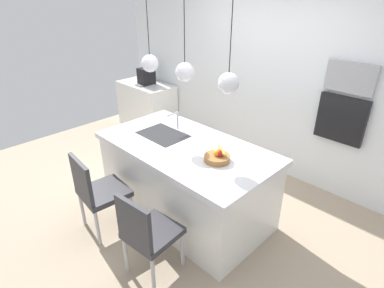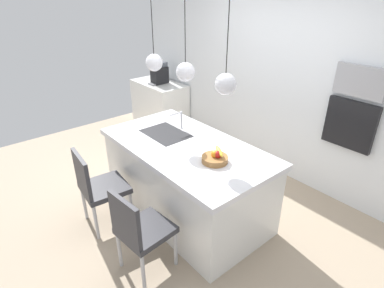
% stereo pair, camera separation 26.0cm
% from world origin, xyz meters
% --- Properties ---
extents(floor, '(6.60, 6.60, 0.00)m').
position_xyz_m(floor, '(0.00, 0.00, 0.00)').
color(floor, tan).
rests_on(floor, ground).
extents(back_wall, '(6.00, 0.10, 2.60)m').
position_xyz_m(back_wall, '(0.00, 1.65, 1.30)').
color(back_wall, white).
rests_on(back_wall, ground).
extents(kitchen_island, '(1.99, 1.08, 0.89)m').
position_xyz_m(kitchen_island, '(0.00, 0.00, 0.45)').
color(kitchen_island, white).
rests_on(kitchen_island, ground).
extents(sink_basin, '(0.56, 0.40, 0.02)m').
position_xyz_m(sink_basin, '(-0.38, 0.00, 0.89)').
color(sink_basin, '#2D2D30').
rests_on(sink_basin, kitchen_island).
extents(faucet, '(0.02, 0.17, 0.22)m').
position_xyz_m(faucet, '(-0.38, 0.21, 1.04)').
color(faucet, silver).
rests_on(faucet, kitchen_island).
extents(fruit_bowl, '(0.26, 0.26, 0.15)m').
position_xyz_m(fruit_bowl, '(0.47, -0.01, 0.94)').
color(fruit_bowl, '#9E6B38').
rests_on(fruit_bowl, kitchen_island).
extents(side_counter, '(1.10, 0.60, 0.83)m').
position_xyz_m(side_counter, '(-2.40, 1.28, 0.42)').
color(side_counter, white).
rests_on(side_counter, ground).
extents(coffee_machine, '(0.20, 0.35, 0.38)m').
position_xyz_m(coffee_machine, '(-2.36, 1.28, 0.99)').
color(coffee_machine, black).
rests_on(coffee_machine, side_counter).
extents(microwave, '(0.54, 0.08, 0.34)m').
position_xyz_m(microwave, '(1.02, 1.58, 1.54)').
color(microwave, '#9E9EA3').
rests_on(microwave, back_wall).
extents(oven, '(0.56, 0.08, 0.56)m').
position_xyz_m(oven, '(1.02, 1.58, 1.04)').
color(oven, black).
rests_on(oven, back_wall).
extents(chair_near, '(0.51, 0.51, 0.93)m').
position_xyz_m(chair_near, '(-0.43, -0.89, 0.53)').
color(chair_near, '#333338').
rests_on(chair_near, ground).
extents(chair_middle, '(0.47, 0.49, 0.90)m').
position_xyz_m(chair_middle, '(0.42, -0.88, 0.50)').
color(chair_middle, '#333338').
rests_on(chair_middle, ground).
extents(pendant_light_left, '(0.19, 0.19, 0.79)m').
position_xyz_m(pendant_light_left, '(-0.55, 0.00, 1.70)').
color(pendant_light_left, silver).
extents(pendant_light_center, '(0.19, 0.19, 0.79)m').
position_xyz_m(pendant_light_center, '(0.00, 0.00, 1.70)').
color(pendant_light_center, silver).
extents(pendant_light_right, '(0.19, 0.19, 0.79)m').
position_xyz_m(pendant_light_right, '(0.55, 0.00, 1.70)').
color(pendant_light_right, silver).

